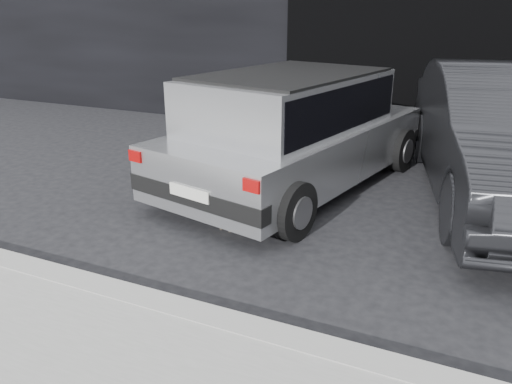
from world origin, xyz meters
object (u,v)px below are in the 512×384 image
at_px(cat_siamese, 230,218).
at_px(silver_hatchback, 293,126).
at_px(cat_white, 177,186).
at_px(second_car, 508,136).

bearing_deg(cat_siamese, silver_hatchback, -89.31).
relative_size(cat_siamese, cat_white, 0.82).
bearing_deg(cat_siamese, cat_white, -18.63).
bearing_deg(cat_siamese, second_car, -135.57).
bearing_deg(silver_hatchback, cat_white, -122.20).
relative_size(second_car, cat_siamese, 7.21).
relative_size(silver_hatchback, cat_white, 5.22).
xyz_separation_m(second_car, cat_white, (-3.68, -1.73, -0.63)).
bearing_deg(silver_hatchback, second_car, 25.70).
height_order(silver_hatchback, cat_white, silver_hatchback).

